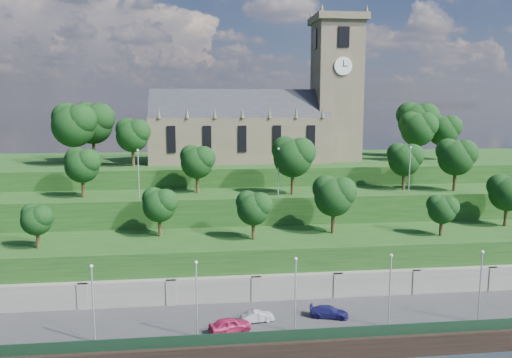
{
  "coord_description": "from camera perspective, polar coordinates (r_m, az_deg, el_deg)",
  "views": [
    {
      "loc": [
        -11.64,
        -45.18,
        25.12
      ],
      "look_at": [
        -2.82,
        30.0,
        13.95
      ],
      "focal_mm": 35.0,
      "sensor_mm": 36.0,
      "label": 1
    }
  ],
  "objects": [
    {
      "name": "trees_lower",
      "position": [
        67.03,
        7.83,
        -2.38
      ],
      "size": [
        67.86,
        8.34,
        7.87
      ],
      "color": "#322713",
      "rests_on": "embankment_lower"
    },
    {
      "name": "church",
      "position": [
        92.04,
        1.08,
        6.77
      ],
      "size": [
        38.6,
        12.35,
        27.6
      ],
      "color": "brown",
      "rests_on": "hilltop"
    },
    {
      "name": "retaining_wall",
      "position": [
        62.55,
        4.61,
        -12.83
      ],
      "size": [
        160.0,
        2.1,
        5.0
      ],
      "color": "slate",
      "rests_on": "ground"
    },
    {
      "name": "quay_wall",
      "position": [
        52.43,
        7.3,
        -18.95
      ],
      "size": [
        160.0,
        0.5,
        2.2
      ],
      "primitive_type": "cube",
      "color": "black",
      "rests_on": "ground"
    },
    {
      "name": "hilltop",
      "position": [
        97.49,
        0.28,
        -2.02
      ],
      "size": [
        160.0,
        32.0,
        15.0
      ],
      "primitive_type": "cube",
      "color": "#183C14",
      "rests_on": "ground"
    },
    {
      "name": "lamp_posts_promenade",
      "position": [
        52.04,
        4.53,
        -12.46
      ],
      "size": [
        60.36,
        0.36,
        8.01
      ],
      "color": "#B2B2B7",
      "rests_on": "promenade"
    },
    {
      "name": "car_middle",
      "position": [
        55.8,
        0.15,
        -15.42
      ],
      "size": [
        3.73,
        1.77,
        1.18
      ],
      "primitive_type": "imported",
      "rotation": [
        0.0,
        0.0,
        1.72
      ],
      "color": "#989A9D",
      "rests_on": "promenade"
    },
    {
      "name": "car_right",
      "position": [
        57.38,
        8.36,
        -14.79
      ],
      "size": [
        4.59,
        2.95,
        1.24
      ],
      "primitive_type": "imported",
      "rotation": [
        0.0,
        0.0,
        1.26
      ],
      "color": "#171650",
      "rests_on": "promenade"
    },
    {
      "name": "lamp_posts_upper",
      "position": [
        72.68,
        2.57,
        1.28
      ],
      "size": [
        40.36,
        0.36,
        7.08
      ],
      "color": "#B2B2B7",
      "rests_on": "embankment_upper"
    },
    {
      "name": "trees_upper",
      "position": [
        75.25,
        5.4,
        2.42
      ],
      "size": [
        61.59,
        8.33,
        8.65
      ],
      "color": "#322713",
      "rests_on": "embankment_upper"
    },
    {
      "name": "embankment_upper",
      "position": [
        77.48,
        2.17,
        -5.9
      ],
      "size": [
        160.0,
        10.0,
        12.0
      ],
      "primitive_type": "cube",
      "color": "#183C14",
      "rests_on": "ground"
    },
    {
      "name": "fence",
      "position": [
        52.33,
        7.15,
        -17.17
      ],
      "size": [
        160.0,
        0.1,
        1.2
      ],
      "primitive_type": "cube",
      "color": "#152F1D",
      "rests_on": "promenade"
    },
    {
      "name": "embankment_lower",
      "position": [
        67.62,
        3.61,
        -9.82
      ],
      "size": [
        160.0,
        12.0,
        8.0
      ],
      "primitive_type": "cube",
      "color": "#183C14",
      "rests_on": "ground"
    },
    {
      "name": "car_left",
      "position": [
        53.55,
        -2.99,
        -16.31
      ],
      "size": [
        4.71,
        2.96,
        1.49
      ],
      "primitive_type": "imported",
      "rotation": [
        0.0,
        0.0,
        1.86
      ],
      "color": "#A91C4C",
      "rests_on": "promenade"
    },
    {
      "name": "trees_hilltop",
      "position": [
        91.07,
        0.03,
        6.32
      ],
      "size": [
        73.64,
        16.35,
        10.88
      ],
      "color": "#322713",
      "rests_on": "hilltop"
    },
    {
      "name": "promenade",
      "position": [
        57.76,
        5.79,
        -16.33
      ],
      "size": [
        160.0,
        12.0,
        2.0
      ],
      "primitive_type": "cube",
      "color": "#2D2D30",
      "rests_on": "ground"
    }
  ]
}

